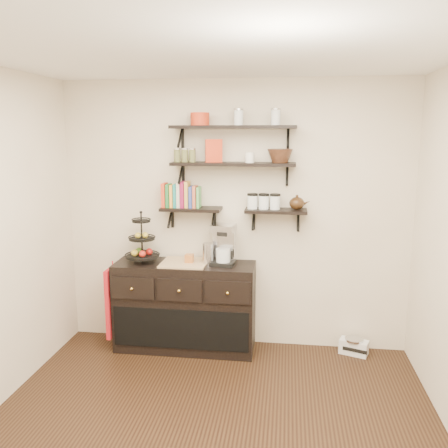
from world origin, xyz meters
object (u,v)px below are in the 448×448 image
(sideboard, at_px, (185,306))
(coffee_maker, at_px, (224,245))
(fruit_stand, at_px, (142,245))
(radio, at_px, (354,346))

(sideboard, relative_size, coffee_maker, 3.45)
(fruit_stand, xyz_separation_m, coffee_maker, (0.82, 0.02, 0.02))
(sideboard, relative_size, radio, 4.61)
(fruit_stand, relative_size, coffee_maker, 1.23)
(sideboard, xyz_separation_m, radio, (1.70, 0.09, -0.37))
(sideboard, height_order, coffee_maker, coffee_maker)
(sideboard, distance_m, fruit_stand, 0.75)
(fruit_stand, xyz_separation_m, radio, (2.13, 0.08, -0.99))
(fruit_stand, height_order, coffee_maker, fruit_stand)
(sideboard, height_order, fruit_stand, fruit_stand)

